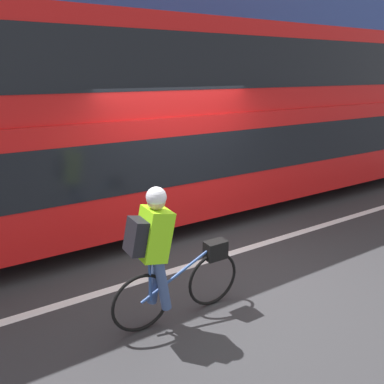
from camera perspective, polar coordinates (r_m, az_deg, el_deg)
ground_plane at (r=5.66m, az=2.18°, el=-10.80°), size 80.00×80.00×0.00m
road_center_line at (r=5.70m, az=1.84°, el=-10.52°), size 50.00×0.14×0.01m
sidewalk_curb at (r=10.71m, az=-15.51°, el=2.96°), size 60.00×1.85×0.15m
bus at (r=7.67m, az=5.39°, el=12.17°), size 11.20×2.44×3.51m
cyclist_on_bike at (r=4.07m, az=-4.20°, el=-9.11°), size 1.62×0.32×1.62m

